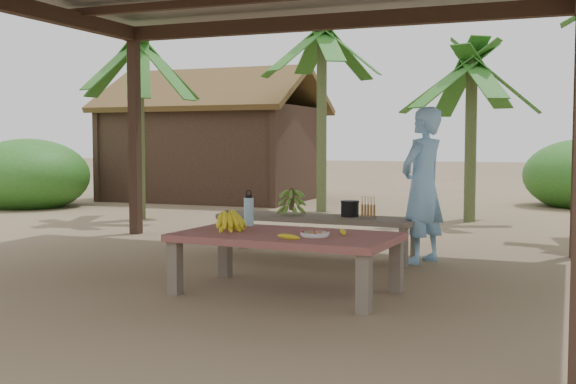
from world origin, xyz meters
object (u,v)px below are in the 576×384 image
at_px(plate, 315,234).
at_px(water_flask, 249,211).
at_px(ripe_banana_bunch, 226,219).
at_px(bench, 317,221).
at_px(cooking_pot, 350,209).
at_px(woman, 423,185).
at_px(work_table, 286,241).

bearing_deg(plate, water_flask, 149.00).
height_order(ripe_banana_bunch, water_flask, water_flask).
height_order(bench, water_flask, water_flask).
xyz_separation_m(cooking_pot, woman, (0.79, -0.03, 0.28)).
relative_size(ripe_banana_bunch, plate, 1.33).
distance_m(plate, woman, 2.09).
bearing_deg(work_table, ripe_banana_bunch, -177.28).
xyz_separation_m(plate, cooking_pot, (-0.32, 2.05, 0.01)).
xyz_separation_m(bench, water_flask, (-0.14, -1.49, 0.24)).
relative_size(plate, woman, 0.14).
xyz_separation_m(plate, woman, (0.48, 2.02, 0.29)).
bearing_deg(plate, ripe_banana_bunch, 173.30).
bearing_deg(plate, woman, 76.73).
xyz_separation_m(work_table, woman, (0.76, 1.93, 0.37)).
xyz_separation_m(ripe_banana_bunch, woman, (1.31, 1.92, 0.21)).
xyz_separation_m(ripe_banana_bunch, water_flask, (0.03, 0.38, 0.04)).
xyz_separation_m(bench, woman, (1.14, 0.04, 0.41)).
bearing_deg(work_table, bench, 104.66).
xyz_separation_m(work_table, bench, (-0.38, 1.88, -0.04)).
xyz_separation_m(work_table, water_flask, (-0.52, 0.39, 0.20)).
relative_size(bench, plate, 9.51).
height_order(work_table, bench, work_table).
bearing_deg(work_table, plate, -14.94).
relative_size(ripe_banana_bunch, water_flask, 0.96).
height_order(cooking_pot, woman, woman).
bearing_deg(cooking_pot, work_table, -89.09).
bearing_deg(woman, ripe_banana_bunch, -10.69).
bearing_deg(cooking_pot, plate, -81.25).
relative_size(work_table, woman, 1.15).
bearing_deg(water_flask, cooking_pot, 72.75).
bearing_deg(water_flask, plate, -31.00).
relative_size(work_table, plate, 7.91).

